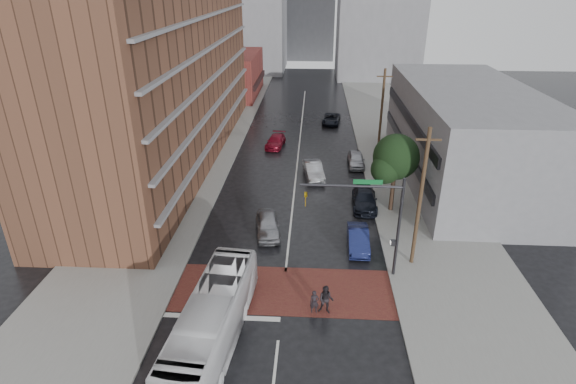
# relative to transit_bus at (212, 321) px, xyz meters

# --- Properties ---
(ground) EXTENTS (160.00, 160.00, 0.00)m
(ground) POSITION_rel_transit_bus_xyz_m (3.51, 4.37, -1.55)
(ground) COLOR black
(ground) RESTS_ON ground
(crosswalk) EXTENTS (14.00, 5.00, 0.02)m
(crosswalk) POSITION_rel_transit_bus_xyz_m (3.51, 4.87, -1.54)
(crosswalk) COLOR brown
(crosswalk) RESTS_ON ground
(sidewalk_west) EXTENTS (9.00, 90.00, 0.15)m
(sidewalk_west) POSITION_rel_transit_bus_xyz_m (-7.99, 29.37, -1.47)
(sidewalk_west) COLOR gray
(sidewalk_west) RESTS_ON ground
(sidewalk_east) EXTENTS (9.00, 90.00, 0.15)m
(sidewalk_east) POSITION_rel_transit_bus_xyz_m (15.01, 29.37, -1.47)
(sidewalk_east) COLOR gray
(sidewalk_east) RESTS_ON ground
(apartment_block) EXTENTS (10.00, 44.00, 28.00)m
(apartment_block) POSITION_rel_transit_bus_xyz_m (-10.49, 28.37, 12.45)
(apartment_block) COLOR brown
(apartment_block) RESTS_ON ground
(storefront_west) EXTENTS (8.00, 16.00, 7.00)m
(storefront_west) POSITION_rel_transit_bus_xyz_m (-8.49, 58.37, 1.95)
(storefront_west) COLOR maroon
(storefront_west) RESTS_ON ground
(building_east) EXTENTS (11.00, 26.00, 9.00)m
(building_east) POSITION_rel_transit_bus_xyz_m (20.01, 24.37, 2.95)
(building_east) COLOR gray
(building_east) RESTS_ON ground
(distant_tower_center) EXTENTS (12.00, 10.00, 24.00)m
(distant_tower_center) POSITION_rel_transit_bus_xyz_m (3.51, 99.37, 10.45)
(distant_tower_center) COLOR gray
(distant_tower_center) RESTS_ON ground
(street_tree) EXTENTS (4.20, 4.10, 6.90)m
(street_tree) POSITION_rel_transit_bus_xyz_m (12.03, 16.40, 3.18)
(street_tree) COLOR #332319
(street_tree) RESTS_ON ground
(signal_mast) EXTENTS (6.50, 0.30, 7.20)m
(signal_mast) POSITION_rel_transit_bus_xyz_m (9.36, 6.87, 3.18)
(signal_mast) COLOR #2D2D33
(signal_mast) RESTS_ON ground
(utility_pole_near) EXTENTS (1.60, 0.26, 10.00)m
(utility_pole_near) POSITION_rel_transit_bus_xyz_m (12.31, 8.37, 3.59)
(utility_pole_near) COLOR #473321
(utility_pole_near) RESTS_ON ground
(utility_pole_far) EXTENTS (1.60, 0.26, 10.00)m
(utility_pole_far) POSITION_rel_transit_bus_xyz_m (12.31, 28.37, 3.59)
(utility_pole_far) COLOR #473321
(utility_pole_far) RESTS_ON ground
(transit_bus) EXTENTS (3.57, 11.30, 3.10)m
(transit_bus) POSITION_rel_transit_bus_xyz_m (0.00, 0.00, 0.00)
(transit_bus) COLOR silver
(transit_bus) RESTS_ON ground
(pedestrian_a) EXTENTS (0.60, 0.44, 1.51)m
(pedestrian_a) POSITION_rel_transit_bus_xyz_m (5.50, 2.87, -0.79)
(pedestrian_a) COLOR black
(pedestrian_a) RESTS_ON ground
(pedestrian_b) EXTENTS (1.03, 0.87, 1.88)m
(pedestrian_b) POSITION_rel_transit_bus_xyz_m (6.18, 2.87, -0.61)
(pedestrian_b) COLOR black
(pedestrian_b) RESTS_ON ground
(car_travel_a) EXTENTS (2.51, 4.75, 1.54)m
(car_travel_a) POSITION_rel_transit_bus_xyz_m (1.79, 11.91, -0.78)
(car_travel_a) COLOR #95969C
(car_travel_a) RESTS_ON ground
(car_travel_b) EXTENTS (2.41, 4.94, 1.56)m
(car_travel_b) POSITION_rel_transit_bus_xyz_m (5.29, 23.25, -0.77)
(car_travel_b) COLOR #A8ABB0
(car_travel_b) RESTS_ON ground
(car_travel_c) EXTENTS (2.45, 4.80, 1.33)m
(car_travel_c) POSITION_rel_transit_bus_xyz_m (0.70, 32.24, -0.88)
(car_travel_c) COLOR maroon
(car_travel_c) RESTS_ON ground
(suv_travel) EXTENTS (2.83, 5.07, 1.34)m
(suv_travel) POSITION_rel_transit_bus_xyz_m (7.61, 42.14, -0.88)
(suv_travel) COLOR black
(suv_travel) RESTS_ON ground
(car_parked_near) EXTENTS (1.58, 4.34, 1.42)m
(car_parked_near) POSITION_rel_transit_bus_xyz_m (8.71, 10.30, -0.84)
(car_parked_near) COLOR #161E4E
(car_parked_near) RESTS_ON ground
(car_parked_mid) EXTENTS (2.25, 5.16, 1.48)m
(car_parked_mid) POSITION_rel_transit_bus_xyz_m (9.81, 17.11, -0.81)
(car_parked_mid) COLOR black
(car_parked_mid) RESTS_ON ground
(car_parked_far) EXTENTS (1.72, 4.27, 1.45)m
(car_parked_far) POSITION_rel_transit_bus_xyz_m (9.81, 26.67, -0.82)
(car_parked_far) COLOR #A6A7AD
(car_parked_far) RESTS_ON ground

